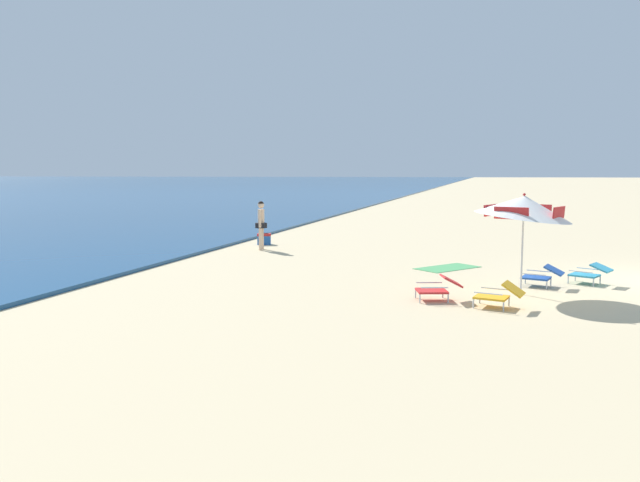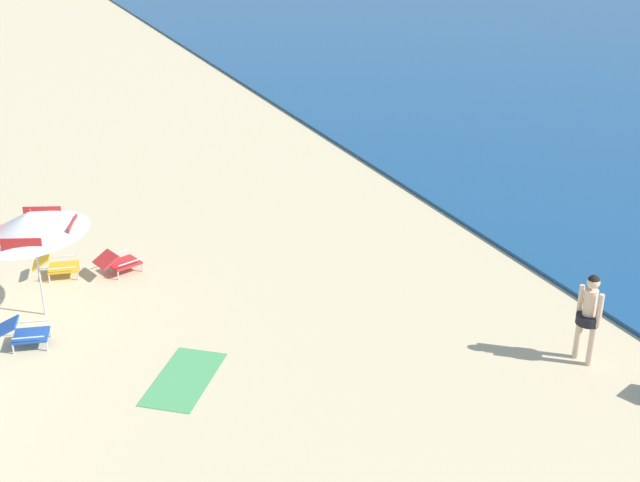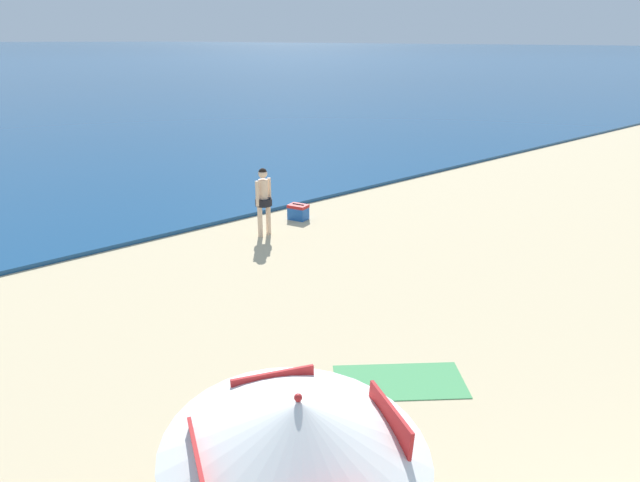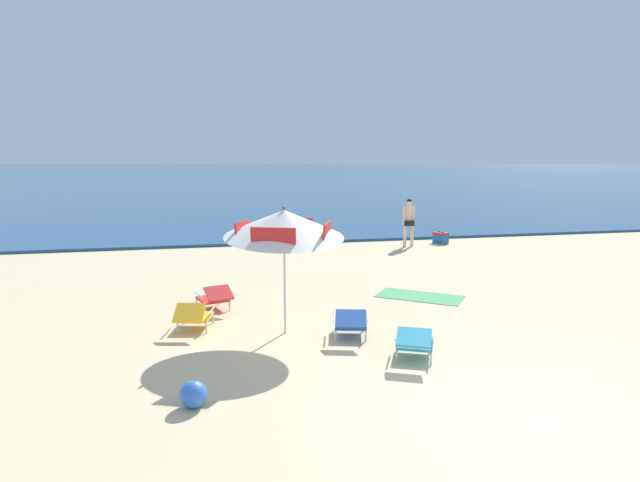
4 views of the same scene
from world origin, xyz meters
name	(u,v)px [view 4 (image 4 of 4)]	position (x,y,z in m)	size (l,w,h in m)	color
ground_plane	(543,427)	(0.00, 0.00, 0.00)	(800.00, 800.00, 0.00)	#D1BA8E
ocean_water	(203,166)	(0.00, 413.40, 0.05)	(800.00, 800.00, 0.10)	navy
beach_umbrella_striped_main	(284,224)	(-2.25, 3.82, 1.88)	(2.09, 2.12, 2.22)	silver
lounge_chair_under_umbrella	(194,316)	(-3.77, 4.30, 0.27)	(0.73, 0.99, 0.52)	gold
lounge_chair_beside_umbrella	(215,297)	(-3.37, 5.48, 0.27)	(0.76, 1.00, 0.52)	red
lounge_chair_facing_sea	(351,322)	(-1.23, 3.31, 0.27)	(0.75, 0.99, 0.52)	#1E4799
lounge_chair_spare_folded	(415,341)	(-0.58, 2.20, 0.28)	(0.86, 1.01, 0.51)	teal
person_standing_near_shore	(409,219)	(3.36, 11.94, 0.96)	(0.49, 0.40, 1.65)	beige
cooler_box	(441,238)	(4.79, 12.38, 0.20)	(0.49, 0.58, 0.43)	#1E56A8
beach_ball	(193,394)	(-3.75, 1.36, 0.16)	(0.32, 0.32, 0.32)	blue
beach_towel	(420,296)	(0.99, 5.57, 0.01)	(0.90, 1.80, 0.01)	#4C9E5B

